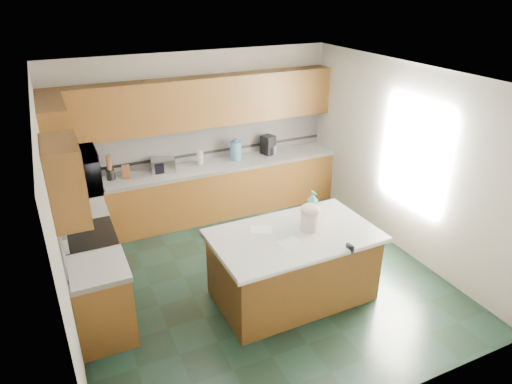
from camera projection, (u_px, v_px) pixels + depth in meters
floor at (257, 278)px, 6.19m from camera, size 4.60×4.60×0.00m
ceiling at (257, 77)px, 5.04m from camera, size 4.60×4.60×0.00m
wall_back at (198, 135)px, 7.52m from camera, size 4.60×0.04×2.70m
wall_front at (377, 296)px, 3.71m from camera, size 4.60×0.04×2.70m
wall_left at (55, 227)px, 4.73m from camera, size 0.04×4.60×2.70m
wall_right at (404, 160)px, 6.50m from camera, size 0.04×4.60×2.70m
back_base_cab at (207, 193)px, 7.65m from camera, size 4.60×0.60×0.86m
back_countertop at (205, 168)px, 7.45m from camera, size 4.60×0.64×0.06m
back_upper_cab at (199, 102)px, 7.12m from camera, size 4.60×0.33×0.78m
back_backsplash at (199, 142)px, 7.54m from camera, size 4.60×0.02×0.63m
back_accent_band at (199, 154)px, 7.62m from camera, size 4.60×0.01×0.05m
left_base_cab_rear at (87, 239)px, 6.30m from camera, size 0.60×0.82×0.86m
left_counter_rear at (81, 209)px, 6.11m from camera, size 0.64×0.82×0.06m
left_base_cab_front at (103, 303)px, 5.04m from camera, size 0.60×0.72×0.86m
left_counter_front at (96, 269)px, 4.85m from camera, size 0.64×0.72×0.06m
left_backsplash at (57, 214)px, 5.24m from camera, size 0.02×2.30×0.63m
left_accent_band at (60, 229)px, 5.33m from camera, size 0.01×2.30×0.05m
left_upper_cab_rear at (55, 133)px, 5.72m from camera, size 0.33×1.09×0.78m
left_upper_cab_front at (65, 181)px, 4.35m from camera, size 0.33×0.72×0.78m
range_body at (94, 268)px, 5.65m from camera, size 0.60×0.76×0.88m
range_oven_door at (118, 265)px, 5.77m from camera, size 0.02×0.68×0.55m
range_cooktop at (88, 236)px, 5.45m from camera, size 0.62×0.78×0.04m
range_handle at (117, 239)px, 5.63m from camera, size 0.02×0.66×0.02m
range_backguard at (63, 232)px, 5.30m from camera, size 0.06×0.76×0.18m
microwave at (76, 172)px, 5.10m from camera, size 0.50×0.73×0.41m
island_base at (293, 267)px, 5.67m from camera, size 1.90×1.11×0.86m
island_top at (294, 236)px, 5.48m from camera, size 2.00×1.21×0.06m
island_bullnose at (320, 260)px, 5.00m from camera, size 1.98×0.09×0.06m
treat_jar at (310, 221)px, 5.50m from camera, size 0.26×0.26×0.23m
treat_jar_lid at (310, 210)px, 5.44m from camera, size 0.24×0.24×0.15m
treat_jar_knob at (310, 206)px, 5.42m from camera, size 0.08×0.03×0.03m
treat_jar_knob_end_l at (308, 207)px, 5.40m from camera, size 0.04×0.04×0.04m
treat_jar_knob_end_r at (313, 205)px, 5.43m from camera, size 0.04×0.04×0.04m
soap_bottle_island at (312, 206)px, 5.67m from camera, size 0.16×0.16×0.41m
paper_sheet_a at (289, 242)px, 5.28m from camera, size 0.30×0.25×0.00m
paper_sheet_b at (261, 230)px, 5.55m from camera, size 0.32×0.28×0.00m
clamp_body at (350, 248)px, 5.15m from camera, size 0.04×0.11×0.09m
clamp_handle at (353, 252)px, 5.11m from camera, size 0.02×0.07×0.02m
knife_block at (126, 171)px, 6.96m from camera, size 0.14×0.17×0.23m
utensil_crock at (111, 175)px, 6.91m from camera, size 0.13×0.13×0.16m
utensil_bundle at (109, 163)px, 6.82m from camera, size 0.07×0.07×0.23m
toaster_oven at (163, 165)px, 7.18m from camera, size 0.41×0.33×0.21m
toaster_oven_door at (165, 168)px, 7.08m from camera, size 0.33×0.01×0.17m
paper_towel at (200, 158)px, 7.46m from camera, size 0.10×0.10×0.23m
paper_towel_base at (200, 164)px, 7.50m from camera, size 0.15×0.15×0.01m
water_jug at (236, 151)px, 7.64m from camera, size 0.19×0.19×0.32m
water_jug_neck at (236, 140)px, 7.56m from camera, size 0.09×0.09×0.05m
coffee_maker at (268, 145)px, 7.89m from camera, size 0.24×0.26×0.33m
coffee_carafe at (269, 151)px, 7.89m from camera, size 0.13×0.13×0.13m
soap_bottle_back at (273, 147)px, 7.92m from camera, size 0.15×0.15×0.24m
soap_back_cap at (273, 140)px, 7.86m from camera, size 0.02×0.02×0.03m
window_light_proxy at (414, 155)px, 6.26m from camera, size 0.02×1.40×1.10m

